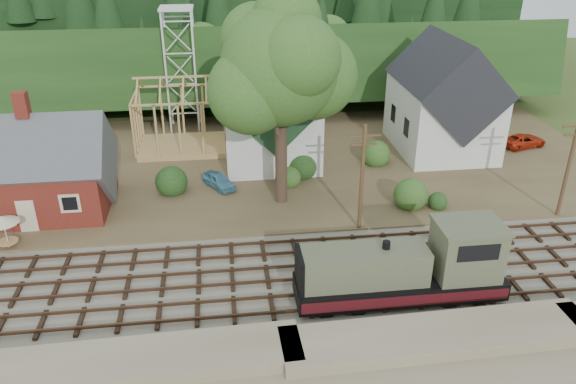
{
  "coord_description": "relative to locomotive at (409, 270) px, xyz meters",
  "views": [
    {
      "loc": [
        -2.26,
        -28.55,
        20.11
      ],
      "look_at": [
        2.02,
        6.0,
        3.0
      ],
      "focal_mm": 35.0,
      "sensor_mm": 36.0,
      "label": 1
    }
  ],
  "objects": [
    {
      "name": "hillside",
      "position": [
        -7.81,
        45.0,
        -2.1
      ],
      "size": [
        70.0,
        28.96,
        12.74
      ],
      "primitive_type": "cube",
      "rotation": [
        -0.17,
        0.0,
        0.0
      ],
      "color": "#1E3F19",
      "rests_on": "ground"
    },
    {
      "name": "village_flat",
      "position": [
        -7.81,
        21.0,
        -1.95
      ],
      "size": [
        64.0,
        26.0,
        0.3
      ],
      "primitive_type": "cube",
      "color": "brown",
      "rests_on": "ground"
    },
    {
      "name": "patio_set",
      "position": [
        -24.64,
        8.5,
        0.17
      ],
      "size": [
        2.07,
        2.07,
        2.31
      ],
      "color": "silver",
      "rests_on": "village_flat"
    },
    {
      "name": "telegraph_pole_near",
      "position": [
        -0.81,
        8.2,
        2.15
      ],
      "size": [
        2.2,
        0.28,
        8.0
      ],
      "color": "#4C331E",
      "rests_on": "ground"
    },
    {
      "name": "church",
      "position": [
        -5.81,
        22.68,
        3.08
      ],
      "size": [
        8.4,
        15.17,
        13.0
      ],
      "color": "silver",
      "rests_on": "village_flat"
    },
    {
      "name": "telegraph_pole_far",
      "position": [
        14.19,
        8.2,
        2.15
      ],
      "size": [
        2.2,
        0.28,
        8.0
      ],
      "color": "#4C331E",
      "rests_on": "ground"
    },
    {
      "name": "timber_frame",
      "position": [
        -13.81,
        25.0,
        1.17
      ],
      "size": [
        8.2,
        6.2,
        6.99
      ],
      "color": "tan",
      "rests_on": "village_flat"
    },
    {
      "name": "railroad_bed",
      "position": [
        -7.81,
        3.0,
        -2.02
      ],
      "size": [
        64.0,
        11.0,
        0.16
      ],
      "primitive_type": "cube",
      "color": "#726B5B",
      "rests_on": "ground"
    },
    {
      "name": "ridge",
      "position": [
        -7.81,
        61.0,
        -2.1
      ],
      "size": [
        80.0,
        20.0,
        12.0
      ],
      "primitive_type": "cube",
      "color": "black",
      "rests_on": "ground"
    },
    {
      "name": "car_green",
      "position": [
        -25.82,
        15.88,
        -1.23
      ],
      "size": [
        3.56,
        1.58,
        1.14
      ],
      "primitive_type": "imported",
      "rotation": [
        0.0,
        0.0,
        1.46
      ],
      "color": "#84A572",
      "rests_on": "village_flat"
    },
    {
      "name": "locomotive",
      "position": [
        0.0,
        0.0,
        0.0
      ],
      "size": [
        11.81,
        2.95,
        4.73
      ],
      "color": "black",
      "rests_on": "railroad_bed"
    },
    {
      "name": "ground",
      "position": [
        -7.81,
        3.0,
        -2.1
      ],
      "size": [
        140.0,
        140.0,
        0.0
      ],
      "primitive_type": "plane",
      "color": "#384C1E",
      "rests_on": "ground"
    },
    {
      "name": "farmhouse",
      "position": [
        10.19,
        22.0,
        2.77
      ],
      "size": [
        8.4,
        10.8,
        10.6
      ],
      "color": "silver",
      "rests_on": "village_flat"
    },
    {
      "name": "big_tree",
      "position": [
        -5.64,
        13.08,
        8.12
      ],
      "size": [
        10.9,
        8.4,
        14.7
      ],
      "color": "#38281E",
      "rests_on": "village_flat"
    },
    {
      "name": "lattice_tower",
      "position": [
        -13.81,
        31.0,
        7.93
      ],
      "size": [
        3.2,
        3.2,
        12.12
      ],
      "color": "silver",
      "rests_on": "village_flat"
    },
    {
      "name": "embankment",
      "position": [
        -7.81,
        -5.5,
        -2.1
      ],
      "size": [
        64.0,
        5.0,
        1.6
      ],
      "primitive_type": "cube",
      "color": "#7F7259",
      "rests_on": "ground"
    },
    {
      "name": "car_red",
      "position": [
        18.47,
        21.52,
        -1.19
      ],
      "size": [
        4.78,
        3.09,
        1.23
      ],
      "primitive_type": "imported",
      "rotation": [
        0.0,
        0.0,
        1.83
      ],
      "color": "#B4270E",
      "rests_on": "village_flat"
    },
    {
      "name": "depot",
      "position": [
        -23.81,
        14.0,
        1.12
      ],
      "size": [
        10.8,
        7.41,
        9.0
      ],
      "color": "maroon",
      "rests_on": "village_flat"
    },
    {
      "name": "car_blue",
      "position": [
        -10.56,
        16.05,
        -1.2
      ],
      "size": [
        3.06,
        3.74,
        1.2
      ],
      "primitive_type": "imported",
      "rotation": [
        0.0,
        0.0,
        0.55
      ],
      "color": "#518FAE",
      "rests_on": "village_flat"
    }
  ]
}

